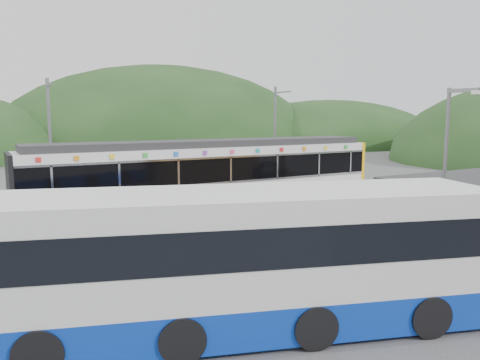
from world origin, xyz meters
TOP-DOWN VIEW (x-y plane):
  - ground at (0.00, 0.00)m, footprint 120.00×120.00m
  - hills at (6.19, 5.29)m, footprint 146.00×149.00m
  - platform at (0.00, 3.30)m, footprint 26.00×3.20m
  - yellow_line at (0.00, 2.00)m, footprint 26.00×0.10m
  - train at (0.97, 6.00)m, footprint 20.44×3.01m
  - catenary_mast_west at (-7.00, 8.56)m, footprint 0.18×1.80m
  - catenary_mast_east at (7.00, 8.56)m, footprint 0.18×1.80m
  - bus at (-5.15, -8.16)m, footprint 12.46×6.43m
  - lamp_post at (2.99, -7.60)m, footprint 0.37×1.06m

SIDE VIEW (x-z plane):
  - ground at x=0.00m, z-range 0.00..0.00m
  - hills at x=6.19m, z-range -13.00..13.00m
  - platform at x=0.00m, z-range 0.00..0.30m
  - yellow_line at x=0.00m, z-range 0.30..0.31m
  - bus at x=-5.15m, z-range -0.06..3.27m
  - train at x=0.97m, z-range 0.19..3.93m
  - lamp_post at x=2.99m, z-range 0.58..6.54m
  - catenary_mast_west at x=-7.00m, z-range 0.15..7.15m
  - catenary_mast_east at x=7.00m, z-range 0.15..7.15m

